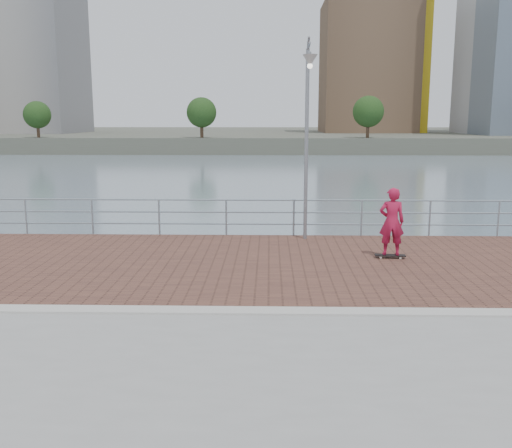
{
  "coord_description": "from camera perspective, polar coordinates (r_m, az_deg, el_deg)",
  "views": [
    {
      "loc": [
        0.29,
        -10.05,
        3.56
      ],
      "look_at": [
        0.0,
        2.0,
        1.3
      ],
      "focal_mm": 40.0,
      "sensor_mm": 36.0,
      "label": 1
    }
  ],
  "objects": [
    {
      "name": "water",
      "position": [
        11.49,
        -0.25,
        -18.32
      ],
      "size": [
        400.0,
        400.0,
        0.0
      ],
      "primitive_type": "plane",
      "color": "slate",
      "rests_on": "ground"
    },
    {
      "name": "brick_lane",
      "position": [
        14.11,
        0.16,
        -3.95
      ],
      "size": [
        40.0,
        6.8,
        0.02
      ],
      "primitive_type": "cube",
      "color": "brown",
      "rests_on": "seawall"
    },
    {
      "name": "curb",
      "position": [
        10.66,
        -0.26,
        -8.73
      ],
      "size": [
        40.0,
        0.4,
        0.06
      ],
      "primitive_type": "cube",
      "color": "#B7B5AD",
      "rests_on": "seawall"
    },
    {
      "name": "far_shore",
      "position": [
        132.62,
        1.26,
        8.77
      ],
      "size": [
        320.0,
        95.0,
        2.5
      ],
      "primitive_type": "cube",
      "color": "#4C5142",
      "rests_on": "ground"
    },
    {
      "name": "guardrail",
      "position": [
        17.3,
        0.4,
        1.08
      ],
      "size": [
        39.06,
        0.06,
        1.13
      ],
      "color": "#8C9EA8",
      "rests_on": "brick_lane"
    },
    {
      "name": "street_lamp",
      "position": [
        16.19,
        5.22,
        11.75
      ],
      "size": [
        0.4,
        1.16,
        5.48
      ],
      "color": "gray",
      "rests_on": "brick_lane"
    },
    {
      "name": "skateboard",
      "position": [
        14.97,
        13.27,
        -3.08
      ],
      "size": [
        0.78,
        0.26,
        0.09
      ],
      "rotation": [
        0.0,
        0.0,
        -0.08
      ],
      "color": "black",
      "rests_on": "brick_lane"
    },
    {
      "name": "skateboarder",
      "position": [
        14.79,
        13.41,
        0.24
      ],
      "size": [
        0.66,
        0.46,
        1.73
      ],
      "primitive_type": "imported",
      "rotation": [
        0.0,
        0.0,
        3.06
      ],
      "color": "#AD173C",
      "rests_on": "skateboard"
    },
    {
      "name": "skyline",
      "position": [
        119.71,
        16.39,
        19.59
      ],
      "size": [
        233.0,
        41.0,
        59.83
      ],
      "color": "#ADA38E",
      "rests_on": "far_shore"
    },
    {
      "name": "shoreline_trees",
      "position": [
        89.2,
        14.2,
        10.89
      ],
      "size": [
        169.91,
        5.21,
        6.94
      ],
      "color": "#473323",
      "rests_on": "far_shore"
    }
  ]
}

